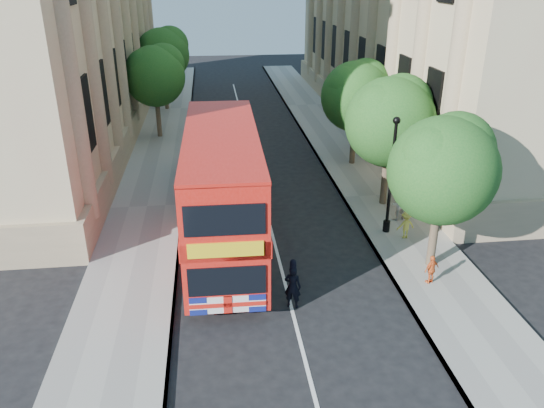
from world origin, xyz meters
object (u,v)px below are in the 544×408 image
object	(u,v)px
lamp_post	(391,181)
box_van	(225,152)
double_decker_bus	(223,188)
police_constable	(293,287)
woman_pedestrian	(398,204)

from	to	relation	value
lamp_post	box_van	size ratio (longest dim) A/B	0.89
lamp_post	double_decker_bus	bearing A→B (deg)	-175.71
police_constable	woman_pedestrian	world-z (taller)	woman_pedestrian
box_van	woman_pedestrian	xyz separation A→B (m)	(7.65, -6.48, -0.69)
lamp_post	woman_pedestrian	distance (m)	2.17
box_van	police_constable	size ratio (longest dim) A/B	3.61
box_van	police_constable	xyz separation A→B (m)	(1.83, -12.62, -0.76)
double_decker_bus	police_constable	size ratio (longest dim) A/B	6.67
double_decker_bus	lamp_post	bearing A→B (deg)	5.25
double_decker_bus	box_van	distance (m)	8.24
lamp_post	double_decker_bus	xyz separation A→B (m)	(-7.11, -0.53, 0.21)
lamp_post	box_van	world-z (taller)	lamp_post
lamp_post	woman_pedestrian	world-z (taller)	lamp_post
lamp_post	woman_pedestrian	xyz separation A→B (m)	(0.86, 1.14, -1.63)
double_decker_bus	box_van	bearing A→B (deg)	88.72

